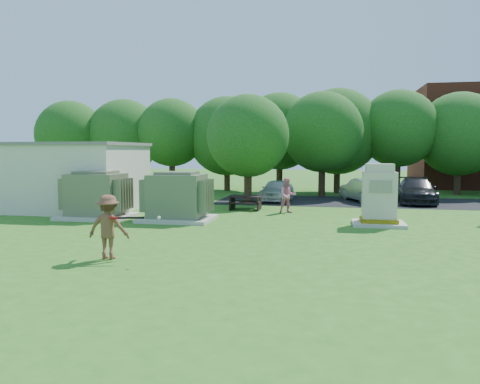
% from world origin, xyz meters
% --- Properties ---
extents(ground, '(120.00, 120.00, 0.00)m').
position_xyz_m(ground, '(0.00, 0.00, 0.00)').
color(ground, '#2D6619').
rests_on(ground, ground).
extents(service_building, '(10.00, 5.00, 3.20)m').
position_xyz_m(service_building, '(-11.00, 7.00, 1.60)').
color(service_building, beige).
rests_on(service_building, ground).
extents(service_building_roof, '(10.20, 5.20, 0.15)m').
position_xyz_m(service_building_roof, '(-11.00, 7.00, 3.27)').
color(service_building_roof, slate).
rests_on(service_building_roof, service_building).
extents(parking_strip, '(20.00, 6.00, 0.01)m').
position_xyz_m(parking_strip, '(7.00, 13.50, 0.01)').
color(parking_strip, '#232326').
rests_on(parking_strip, ground).
extents(transformer_left, '(3.00, 2.40, 2.07)m').
position_xyz_m(transformer_left, '(-6.50, 4.50, 0.97)').
color(transformer_left, beige).
rests_on(transformer_left, ground).
extents(transformer_right, '(3.00, 2.40, 2.07)m').
position_xyz_m(transformer_right, '(-2.80, 4.50, 0.97)').
color(transformer_right, beige).
rests_on(transformer_right, ground).
extents(generator_cabinet, '(2.00, 1.64, 2.44)m').
position_xyz_m(generator_cabinet, '(5.44, 4.74, 1.07)').
color(generator_cabinet, beige).
rests_on(generator_cabinet, ground).
extents(picnic_table, '(1.59, 1.19, 0.68)m').
position_xyz_m(picnic_table, '(-0.60, 8.60, 0.42)').
color(picnic_table, black).
rests_on(picnic_table, ground).
extents(batter, '(1.16, 0.70, 1.76)m').
position_xyz_m(batter, '(-2.37, -2.63, 0.88)').
color(batter, brown).
rests_on(batter, ground).
extents(person_at_picnic, '(0.98, 0.88, 1.67)m').
position_xyz_m(person_at_picnic, '(1.56, 7.78, 0.84)').
color(person_at_picnic, pink).
rests_on(person_at_picnic, ground).
extents(car_white, '(2.01, 3.92, 1.28)m').
position_xyz_m(car_white, '(0.43, 13.12, 0.64)').
color(car_white, white).
rests_on(car_white, ground).
extents(car_silver_a, '(2.82, 4.40, 1.37)m').
position_xyz_m(car_silver_a, '(5.49, 13.57, 0.68)').
color(car_silver_a, '#A2A3A7').
rests_on(car_silver_a, ground).
extents(car_dark, '(2.33, 4.99, 1.41)m').
position_xyz_m(car_dark, '(8.34, 13.51, 0.71)').
color(car_dark, black).
rests_on(car_dark, ground).
extents(batting_equipment, '(1.44, 0.33, 0.13)m').
position_xyz_m(batting_equipment, '(-1.67, -2.75, 1.16)').
color(batting_equipment, black).
rests_on(batting_equipment, ground).
extents(tree_row, '(41.30, 13.30, 7.30)m').
position_xyz_m(tree_row, '(1.75, 18.50, 4.15)').
color(tree_row, '#47301E').
rests_on(tree_row, ground).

